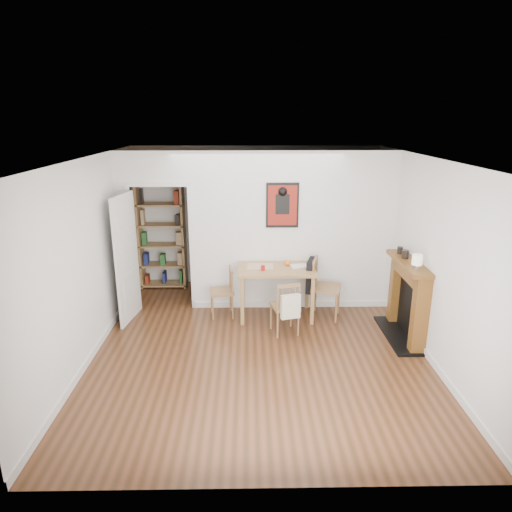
{
  "coord_description": "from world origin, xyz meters",
  "views": [
    {
      "loc": [
        -0.14,
        -5.8,
        3.11
      ],
      "look_at": [
        -0.03,
        0.6,
        1.14
      ],
      "focal_mm": 32.0,
      "sensor_mm": 36.0,
      "label": 1
    }
  ],
  "objects_px": {
    "chair_right": "(325,287)",
    "chair_front": "(285,307)",
    "bookshelf": "(162,235)",
    "red_glass": "(263,268)",
    "chair_left": "(222,292)",
    "ceramic_jar_a": "(405,254)",
    "mantel_lamp": "(417,261)",
    "fireplace": "(409,297)",
    "orange_fruit": "(287,263)",
    "notebook": "(299,266)",
    "ceramic_jar_b": "(400,250)",
    "dining_table": "(276,273)"
  },
  "relations": [
    {
      "from": "chair_left",
      "to": "chair_front",
      "type": "distance_m",
      "value": 1.15
    },
    {
      "from": "ceramic_jar_a",
      "to": "ceramic_jar_b",
      "type": "height_order",
      "value": "ceramic_jar_a"
    },
    {
      "from": "dining_table",
      "to": "chair_left",
      "type": "distance_m",
      "value": 0.93
    },
    {
      "from": "chair_front",
      "to": "ceramic_jar_a",
      "type": "bearing_deg",
      "value": -0.24
    },
    {
      "from": "chair_left",
      "to": "chair_right",
      "type": "distance_m",
      "value": 1.65
    },
    {
      "from": "orange_fruit",
      "to": "ceramic_jar_b",
      "type": "bearing_deg",
      "value": -16.69
    },
    {
      "from": "chair_left",
      "to": "ceramic_jar_a",
      "type": "relative_size",
      "value": 6.83
    },
    {
      "from": "dining_table",
      "to": "mantel_lamp",
      "type": "bearing_deg",
      "value": -32.79
    },
    {
      "from": "notebook",
      "to": "ceramic_jar_b",
      "type": "xyz_separation_m",
      "value": [
        1.43,
        -0.44,
        0.38
      ]
    },
    {
      "from": "fireplace",
      "to": "orange_fruit",
      "type": "distance_m",
      "value": 1.9
    },
    {
      "from": "bookshelf",
      "to": "chair_right",
      "type": "bearing_deg",
      "value": -27.36
    },
    {
      "from": "orange_fruit",
      "to": "notebook",
      "type": "distance_m",
      "value": 0.19
    },
    {
      "from": "chair_left",
      "to": "mantel_lamp",
      "type": "bearing_deg",
      "value": -23.79
    },
    {
      "from": "notebook",
      "to": "mantel_lamp",
      "type": "distance_m",
      "value": 1.9
    },
    {
      "from": "bookshelf",
      "to": "red_glass",
      "type": "bearing_deg",
      "value": -40.2
    },
    {
      "from": "chair_front",
      "to": "notebook",
      "type": "relative_size",
      "value": 3.04
    },
    {
      "from": "bookshelf",
      "to": "notebook",
      "type": "xyz_separation_m",
      "value": [
        2.41,
        -1.36,
        -0.17
      ]
    },
    {
      "from": "ceramic_jar_a",
      "to": "mantel_lamp",
      "type": "bearing_deg",
      "value": -92.91
    },
    {
      "from": "chair_left",
      "to": "notebook",
      "type": "distance_m",
      "value": 1.31
    },
    {
      "from": "chair_front",
      "to": "red_glass",
      "type": "bearing_deg",
      "value": 123.71
    },
    {
      "from": "bookshelf",
      "to": "red_glass",
      "type": "height_order",
      "value": "bookshelf"
    },
    {
      "from": "dining_table",
      "to": "fireplace",
      "type": "bearing_deg",
      "value": -21.72
    },
    {
      "from": "fireplace",
      "to": "mantel_lamp",
      "type": "xyz_separation_m",
      "value": [
        -0.09,
        -0.4,
        0.68
      ]
    },
    {
      "from": "dining_table",
      "to": "notebook",
      "type": "distance_m",
      "value": 0.38
    },
    {
      "from": "chair_front",
      "to": "orange_fruit",
      "type": "distance_m",
      "value": 0.84
    },
    {
      "from": "chair_left",
      "to": "bookshelf",
      "type": "bearing_deg",
      "value": 130.23
    },
    {
      "from": "bookshelf",
      "to": "notebook",
      "type": "height_order",
      "value": "bookshelf"
    },
    {
      "from": "dining_table",
      "to": "chair_right",
      "type": "xyz_separation_m",
      "value": [
        0.77,
        -0.05,
        -0.22
      ]
    },
    {
      "from": "chair_left",
      "to": "ceramic_jar_a",
      "type": "xyz_separation_m",
      "value": [
        2.67,
        -0.64,
        0.81
      ]
    },
    {
      "from": "chair_left",
      "to": "ceramic_jar_b",
      "type": "height_order",
      "value": "ceramic_jar_b"
    },
    {
      "from": "chair_front",
      "to": "orange_fruit",
      "type": "xyz_separation_m",
      "value": [
        0.08,
        0.71,
        0.45
      ]
    },
    {
      "from": "chair_front",
      "to": "fireplace",
      "type": "relative_size",
      "value": 0.66
    },
    {
      "from": "dining_table",
      "to": "ceramic_jar_a",
      "type": "height_order",
      "value": "ceramic_jar_a"
    },
    {
      "from": "chair_right",
      "to": "chair_front",
      "type": "height_order",
      "value": "chair_right"
    },
    {
      "from": "bookshelf",
      "to": "notebook",
      "type": "distance_m",
      "value": 2.77
    },
    {
      "from": "orange_fruit",
      "to": "red_glass",
      "type": "bearing_deg",
      "value": -149.53
    },
    {
      "from": "chair_front",
      "to": "red_glass",
      "type": "xyz_separation_m",
      "value": [
        -0.31,
        0.47,
        0.45
      ]
    },
    {
      "from": "chair_front",
      "to": "mantel_lamp",
      "type": "distance_m",
      "value": 1.96
    },
    {
      "from": "chair_front",
      "to": "ceramic_jar_a",
      "type": "relative_size",
      "value": 6.98
    },
    {
      "from": "chair_left",
      "to": "fireplace",
      "type": "height_order",
      "value": "fireplace"
    },
    {
      "from": "red_glass",
      "to": "mantel_lamp",
      "type": "height_order",
      "value": "mantel_lamp"
    },
    {
      "from": "bookshelf",
      "to": "fireplace",
      "type": "xyz_separation_m",
      "value": [
        3.9,
        -2.15,
        -0.38
      ]
    },
    {
      "from": "chair_left",
      "to": "ceramic_jar_b",
      "type": "relative_size",
      "value": 7.77
    },
    {
      "from": "ceramic_jar_a",
      "to": "ceramic_jar_b",
      "type": "bearing_deg",
      "value": 90.47
    },
    {
      "from": "fireplace",
      "to": "mantel_lamp",
      "type": "bearing_deg",
      "value": -102.62
    },
    {
      "from": "dining_table",
      "to": "orange_fruit",
      "type": "relative_size",
      "value": 13.9
    },
    {
      "from": "dining_table",
      "to": "ceramic_jar_a",
      "type": "bearing_deg",
      "value": -18.78
    },
    {
      "from": "bookshelf",
      "to": "orange_fruit",
      "type": "relative_size",
      "value": 23.22
    },
    {
      "from": "chair_left",
      "to": "orange_fruit",
      "type": "distance_m",
      "value": 1.15
    },
    {
      "from": "bookshelf",
      "to": "mantel_lamp",
      "type": "distance_m",
      "value": 4.6
    }
  ]
}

